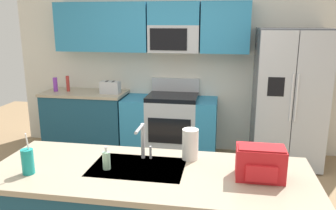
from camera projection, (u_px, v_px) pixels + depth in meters
name	position (u px, v px, depth m)	size (l,w,h in m)	color
kitchen_wall_unit	(173.00, 53.00, 5.02)	(5.20, 0.43, 2.60)	silver
back_counter	(86.00, 120.00, 5.20)	(1.24, 0.63, 0.90)	navy
range_oven	(170.00, 125.00, 4.99)	(1.36, 0.61, 1.10)	#B7BABF
refrigerator	(288.00, 98.00, 4.54)	(0.90, 0.76, 1.85)	#4C4F54
toaster	(110.00, 87.00, 4.96)	(0.28, 0.16, 0.18)	#B7BABF
pepper_mill	(68.00, 84.00, 5.11)	(0.05, 0.05, 0.23)	#B2332D
bottle_purple	(55.00, 84.00, 5.11)	(0.07, 0.07, 0.21)	purple
sink_faucet	(143.00, 139.00, 2.56)	(0.08, 0.21, 0.28)	#B7BABF
drink_cup_teal	(28.00, 161.00, 2.34)	(0.08, 0.08, 0.30)	teal
soap_dispenser	(106.00, 160.00, 2.42)	(0.06, 0.06, 0.17)	#A5D8B2
paper_towel_roll	(190.00, 144.00, 2.58)	(0.12, 0.12, 0.24)	white
backpack	(260.00, 162.00, 2.26)	(0.32, 0.22, 0.23)	red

